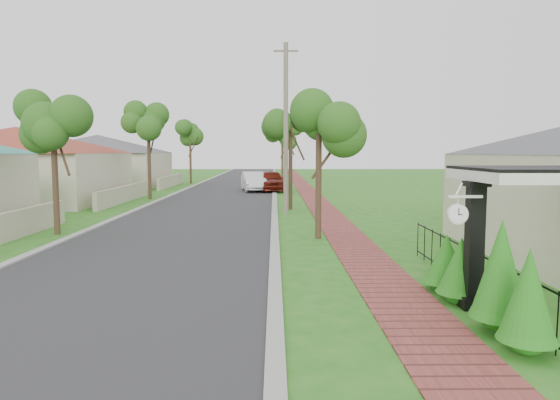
% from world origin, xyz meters
% --- Properties ---
extents(ground, '(160.00, 160.00, 0.00)m').
position_xyz_m(ground, '(0.00, 0.00, 0.00)').
color(ground, '#226E1A').
rests_on(ground, ground).
extents(road, '(7.00, 120.00, 0.02)m').
position_xyz_m(road, '(-3.00, 20.00, 0.00)').
color(road, '#28282B').
rests_on(road, ground).
extents(kerb_right, '(0.30, 120.00, 0.10)m').
position_xyz_m(kerb_right, '(0.65, 20.00, 0.00)').
color(kerb_right, '#9E9E99').
rests_on(kerb_right, ground).
extents(kerb_left, '(0.30, 120.00, 0.10)m').
position_xyz_m(kerb_left, '(-6.65, 20.00, 0.00)').
color(kerb_left, '#9E9E99').
rests_on(kerb_left, ground).
extents(sidewalk, '(1.50, 120.00, 0.03)m').
position_xyz_m(sidewalk, '(3.25, 20.00, 0.00)').
color(sidewalk, '#98433C').
rests_on(sidewalk, ground).
extents(porch_post, '(0.48, 0.48, 2.52)m').
position_xyz_m(porch_post, '(4.55, -1.00, 1.12)').
color(porch_post, black).
rests_on(porch_post, ground).
extents(picket_fence, '(0.03, 8.02, 1.00)m').
position_xyz_m(picket_fence, '(4.90, -0.00, 0.53)').
color(picket_fence, black).
rests_on(picket_fence, ground).
extents(street_trees, '(10.70, 37.65, 5.89)m').
position_xyz_m(street_trees, '(-2.87, 26.84, 4.54)').
color(street_trees, '#382619').
rests_on(street_trees, ground).
extents(hedge_row, '(0.88, 4.40, 2.08)m').
position_xyz_m(hedge_row, '(4.45, -1.52, 0.77)').
color(hedge_row, '#186614').
rests_on(hedge_row, ground).
extents(far_house_red, '(15.56, 15.56, 4.60)m').
position_xyz_m(far_house_red, '(-14.97, 20.00, 2.34)').
color(far_house_red, beige).
rests_on(far_house_red, ground).
extents(far_house_grey, '(15.56, 15.56, 4.60)m').
position_xyz_m(far_house_grey, '(-14.97, 34.00, 2.34)').
color(far_house_grey, beige).
rests_on(far_house_grey, ground).
extents(parked_car_red, '(2.51, 5.00, 1.63)m').
position_xyz_m(parked_car_red, '(0.40, 28.52, 0.82)').
color(parked_car_red, '#61180E').
rests_on(parked_car_red, ground).
extents(parked_car_white, '(2.31, 4.77, 1.51)m').
position_xyz_m(parked_car_white, '(-1.00, 28.49, 0.75)').
color(parked_car_white, white).
rests_on(parked_car_white, ground).
extents(near_tree, '(1.83, 1.83, 4.71)m').
position_xyz_m(near_tree, '(2.20, 7.00, 3.73)').
color(near_tree, '#382619').
rests_on(near_tree, ground).
extents(utility_pole, '(1.20, 0.24, 8.34)m').
position_xyz_m(utility_pole, '(1.20, 14.07, 4.23)').
color(utility_pole, '#736A5A').
rests_on(utility_pole, ground).
extents(station_clock, '(0.65, 0.13, 0.55)m').
position_xyz_m(station_clock, '(4.06, -1.40, 1.95)').
color(station_clock, white).
rests_on(station_clock, ground).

